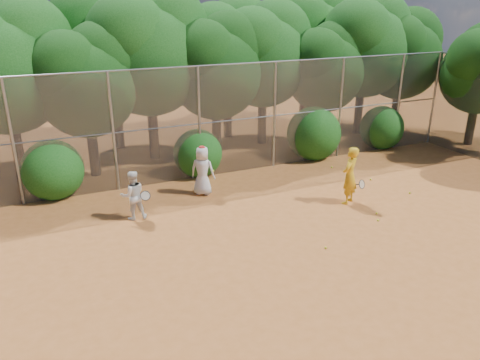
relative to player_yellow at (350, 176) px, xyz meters
name	(u,v)px	position (x,y,z in m)	size (l,w,h in m)	color
ground	(312,243)	(-2.49, -1.84, -0.93)	(80.00, 80.00, 0.00)	#A55A25
fence_back	(223,120)	(-2.61, 4.16, 1.12)	(20.05, 0.09, 4.03)	gray
tree_1	(4,61)	(-9.43, 6.70, 3.24)	(4.64, 4.03, 6.35)	black
tree_2	(86,77)	(-6.94, 5.99, 2.66)	(3.99, 3.47, 5.47)	black
tree_3	(149,48)	(-4.43, 7.00, 3.47)	(4.89, 4.26, 6.70)	black
tree_4	(216,63)	(-1.93, 6.40, 2.83)	(4.19, 3.64, 5.73)	black
tree_5	(264,51)	(0.57, 7.20, 3.12)	(4.51, 3.92, 6.17)	black
tree_6	(326,65)	(3.06, 6.19, 2.54)	(3.86, 3.36, 5.29)	black
tree_7	(365,42)	(5.57, 6.80, 3.35)	(4.77, 4.14, 6.53)	black
tree_8	(403,51)	(7.57, 6.50, 2.89)	(4.25, 3.70, 5.82)	black
tree_10	(111,38)	(-5.42, 9.20, 3.70)	(5.15, 4.48, 7.06)	black
tree_11	(228,46)	(-0.43, 8.80, 3.24)	(4.64, 4.03, 6.35)	black
tree_12	(307,34)	(4.08, 9.40, 3.58)	(5.02, 4.37, 6.88)	black
bush_0	(52,167)	(-8.49, 4.46, 0.07)	(2.00, 2.00, 2.00)	#124812
bush_1	(198,151)	(-3.49, 4.46, -0.03)	(1.80, 1.80, 1.80)	#124812
bush_2	(314,131)	(1.51, 4.46, 0.17)	(2.20, 2.20, 2.20)	#124812
bush_3	(382,126)	(5.01, 4.46, 0.02)	(1.90, 1.90, 1.90)	#124812
player_yellow	(350,176)	(0.00, 0.00, 0.00)	(0.92, 0.73, 1.86)	gold
player_teen	(203,170)	(-3.98, 2.58, -0.09)	(0.96, 0.91, 1.69)	silver
player_white	(133,195)	(-6.48, 1.64, -0.18)	(0.83, 0.71, 1.50)	silver
ball_0	(377,213)	(0.29, -1.09, -0.89)	(0.07, 0.07, 0.07)	yellow
ball_1	(371,179)	(1.97, 1.29, -0.89)	(0.07, 0.07, 0.07)	yellow
ball_2	(378,220)	(0.00, -1.49, -0.89)	(0.07, 0.07, 0.07)	yellow
ball_3	(410,193)	(2.36, -0.25, -0.89)	(0.07, 0.07, 0.07)	yellow
ball_4	(326,248)	(-2.33, -2.23, -0.89)	(0.07, 0.07, 0.07)	yellow
ball_5	(332,167)	(1.44, 2.96, -0.89)	(0.07, 0.07, 0.07)	yellow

